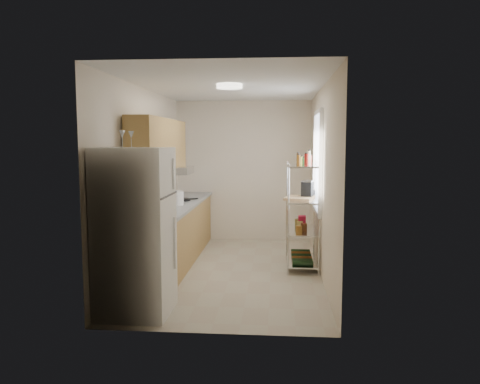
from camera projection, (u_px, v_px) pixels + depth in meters
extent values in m
cube|color=#B1A88F|center=(232.00, 271.00, 6.70)|extent=(2.50, 4.40, 0.01)
cube|color=silver|center=(232.00, 86.00, 6.42)|extent=(2.50, 4.40, 0.01)
cube|color=beige|center=(243.00, 171.00, 8.75)|extent=(2.50, 0.01, 2.60)
cube|color=beige|center=(209.00, 200.00, 4.38)|extent=(2.50, 0.01, 2.60)
cube|color=beige|center=(144.00, 180.00, 6.66)|extent=(0.01, 4.40, 2.60)
cube|color=beige|center=(322.00, 181.00, 6.46)|extent=(0.01, 4.40, 2.60)
cube|color=#AD864A|center=(175.00, 235.00, 7.16)|extent=(0.60, 3.48, 0.86)
cube|color=#919599|center=(176.00, 205.00, 7.11)|extent=(0.63, 3.51, 0.04)
cube|color=#B7BABC|center=(154.00, 218.00, 5.99)|extent=(0.52, 0.44, 0.04)
cube|color=#B7BABC|center=(206.00, 218.00, 8.49)|extent=(0.01, 0.55, 0.72)
cube|color=#AD864A|center=(159.00, 144.00, 6.69)|extent=(0.33, 2.20, 0.72)
cube|color=#B7BABC|center=(175.00, 170.00, 7.52)|extent=(0.50, 0.60, 0.12)
cube|color=white|center=(318.00, 162.00, 6.78)|extent=(0.06, 1.00, 1.46)
cube|color=silver|center=(302.00, 260.00, 6.91)|extent=(0.45, 0.90, 0.02)
cube|color=silver|center=(302.00, 230.00, 6.86)|extent=(0.45, 0.90, 0.02)
cube|color=silver|center=(302.00, 200.00, 6.81)|extent=(0.45, 0.90, 0.02)
cube|color=silver|center=(303.00, 166.00, 6.76)|extent=(0.45, 0.90, 0.02)
cylinder|color=silver|center=(288.00, 220.00, 6.42)|extent=(0.02, 0.02, 1.55)
cylinder|color=silver|center=(287.00, 211.00, 7.29)|extent=(0.02, 0.02, 1.55)
cylinder|color=silver|center=(320.00, 220.00, 6.39)|extent=(0.02, 0.02, 1.55)
cylinder|color=silver|center=(314.00, 211.00, 7.25)|extent=(0.02, 0.02, 1.55)
cylinder|color=white|center=(229.00, 86.00, 6.13)|extent=(0.34, 0.34, 0.05)
cube|color=silver|center=(135.00, 232.00, 4.99)|extent=(0.74, 0.74, 1.79)
cylinder|color=silver|center=(175.00, 198.00, 7.02)|extent=(0.26, 0.26, 0.21)
cylinder|color=black|center=(176.00, 200.00, 7.51)|extent=(0.30, 0.30, 0.04)
cylinder|color=black|center=(183.00, 200.00, 7.50)|extent=(0.28, 0.28, 0.04)
cube|color=tan|center=(300.00, 198.00, 6.84)|extent=(0.49, 0.57, 0.03)
cube|color=black|center=(307.00, 189.00, 6.92)|extent=(0.20, 0.26, 0.27)
cube|color=#B3162C|center=(302.00, 222.00, 7.03)|extent=(0.11, 0.16, 0.18)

